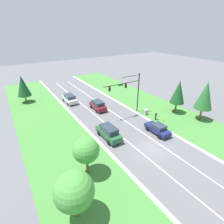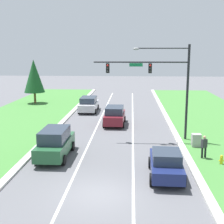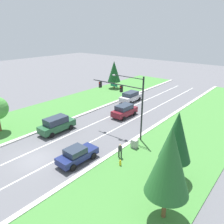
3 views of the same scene
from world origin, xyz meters
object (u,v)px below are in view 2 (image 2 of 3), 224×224
burgundy_suv (115,115)px  fire_hydrant (221,160)px  forest_suv (55,143)px  utility_cabinet (196,141)px  silver_suv (89,104)px  conifer_mid_left_tree (34,76)px  navy_sedan (166,164)px  traffic_signal_mast (161,77)px  pedestrian (204,146)px

burgundy_suv → fire_hydrant: burgundy_suv is taller
forest_suv → fire_hydrant: bearing=-4.0°
utility_cabinet → fire_hydrant: utility_cabinet is taller
silver_suv → conifer_mid_left_tree: bearing=147.1°
forest_suv → navy_sedan: 8.10m
conifer_mid_left_tree → burgundy_suv: bearing=-45.5°
burgundy_suv → fire_hydrant: bearing=-53.9°
navy_sedan → burgundy_suv: bearing=107.6°
traffic_signal_mast → pedestrian: (2.71, -4.81, -4.40)m
forest_suv → utility_cabinet: 10.93m
traffic_signal_mast → pedestrian: bearing=-60.6°
forest_suv → navy_sedan: forest_suv is taller
silver_suv → fire_hydrant: 21.38m
conifer_mid_left_tree → utility_cabinet: bearing=-46.0°
pedestrian → fire_hydrant: 1.58m
traffic_signal_mast → burgundy_suv: traffic_signal_mast is taller
traffic_signal_mast → fire_hydrant: bearing=-58.7°
fire_hydrant → conifer_mid_left_tree: (-19.91, 23.55, 3.64)m
forest_suv → burgundy_suv: bearing=70.7°
navy_sedan → traffic_signal_mast: bearing=89.7°
utility_cabinet → fire_hydrant: size_ratio=1.54×
navy_sedan → silver_suv: size_ratio=0.90×
forest_suv → conifer_mid_left_tree: (-8.53, 22.70, 2.91)m
traffic_signal_mast → forest_suv: 10.22m
navy_sedan → silver_suv: silver_suv is taller
traffic_signal_mast → conifer_mid_left_tree: traffic_signal_mast is taller
traffic_signal_mast → burgundy_suv: bearing=128.4°
pedestrian → silver_suv: bearing=-80.5°
pedestrian → fire_hydrant: bearing=106.3°
navy_sedan → pedestrian: pedestrian is taller
traffic_signal_mast → burgundy_suv: 7.92m
silver_suv → pedestrian: silver_suv is taller
forest_suv → silver_suv: forest_suv is taller
utility_cabinet → conifer_mid_left_tree: conifer_mid_left_tree is taller
forest_suv → fire_hydrant: forest_suv is taller
forest_suv → burgundy_suv: size_ratio=1.09×
burgundy_suv → pedestrian: bearing=-54.4°
utility_cabinet → conifer_mid_left_tree: size_ratio=0.17×
traffic_signal_mast → navy_sedan: bearing=-92.0°
burgundy_suv → pedestrian: 12.09m
traffic_signal_mast → silver_suv: (-7.74, 12.14, -4.38)m
traffic_signal_mast → fire_hydrant: 8.57m
silver_suv → fire_hydrant: size_ratio=7.18×
traffic_signal_mast → silver_suv: bearing=122.5°
forest_suv → conifer_mid_left_tree: bearing=110.9°
navy_sedan → fire_hydrant: (3.91, 2.26, -0.51)m
silver_suv → utility_cabinet: silver_suv is taller
fire_hydrant → conifer_mid_left_tree: size_ratio=0.11×
traffic_signal_mast → forest_suv: bearing=-146.7°
traffic_signal_mast → utility_cabinet: 5.90m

